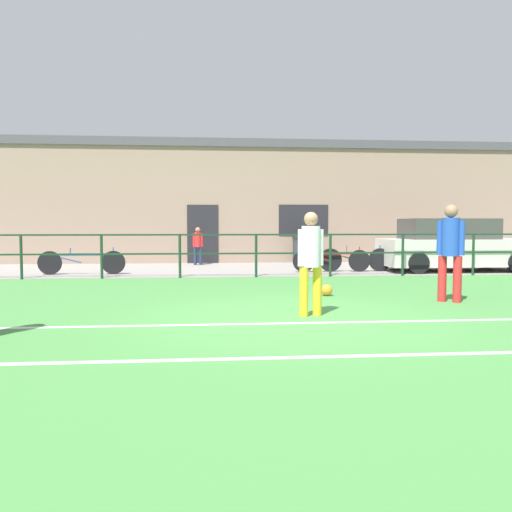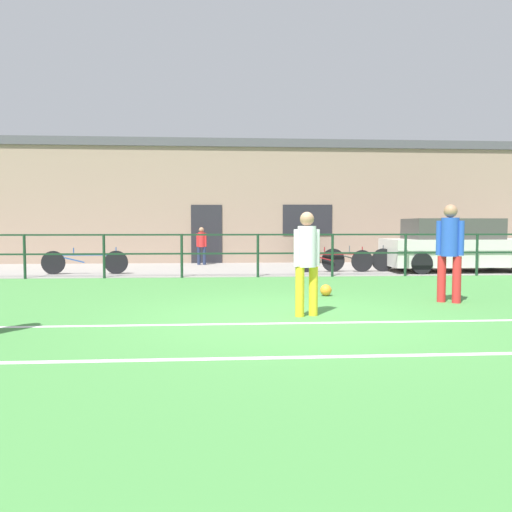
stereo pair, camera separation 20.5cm
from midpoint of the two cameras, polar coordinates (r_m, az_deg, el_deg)
name	(u,v)px [view 1 (the left image)]	position (r m, az deg, el deg)	size (l,w,h in m)	color
ground	(292,318)	(7.89, 3.23, -6.83)	(60.00, 44.00, 0.04)	#478C42
field_line_touchline	(298,323)	(7.40, 3.80, -7.34)	(36.00, 0.11, 0.00)	white
field_line_hash	(328,357)	(5.60, 6.86, -10.89)	(36.00, 0.11, 0.00)	white
pavement_strip	(249,269)	(16.28, -1.15, -1.42)	(48.00, 5.00, 0.02)	gray
perimeter_fence	(256,249)	(13.74, -0.42, 0.77)	(36.07, 0.07, 1.15)	#193823
clubhouse_facade	(241,203)	(19.93, -1.91, 5.88)	(28.00, 2.56, 4.46)	gray
player_striker	(450,247)	(9.89, 19.97, 0.95)	(0.41, 0.32, 1.75)	red
player_winger	(311,257)	(7.89, 5.28, -0.12)	(0.41, 0.28, 1.58)	gold
soccer_ball_match	(327,290)	(10.27, 7.19, -3.72)	(0.22, 0.22, 0.22)	orange
spectator_child	(198,244)	(17.88, -6.71, 1.37)	(0.35, 0.23, 1.29)	#232D4C
parked_car_red	(453,246)	(16.47, 20.39, 1.02)	(4.28, 1.87, 1.55)	silver
bicycle_parked_0	(331,260)	(15.22, 7.88, -0.49)	(2.28, 0.04, 0.74)	black
bicycle_parked_1	(355,259)	(15.49, 10.43, -0.38)	(2.16, 0.04, 0.77)	black
bicycle_parked_2	(81,262)	(15.12, -18.94, -0.64)	(2.36, 0.04, 0.75)	black
trash_bin_0	(302,250)	(18.44, 4.80, 0.68)	(0.65, 0.55, 0.96)	#33383D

